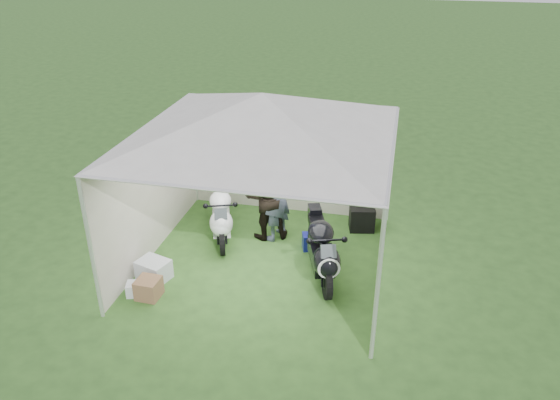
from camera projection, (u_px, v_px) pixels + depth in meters
The scene contains 11 objects.
ground at pixel (265, 261), 9.54m from camera, with size 80.00×80.00×0.00m, color #27491B.
canopy_tent at pixel (263, 119), 8.41m from camera, with size 5.66×5.66×3.00m.
motorcycle_white at pixel (221, 214), 10.01m from camera, with size 0.85×1.77×0.90m.
motorcycle_black at pixel (322, 249), 8.89m from camera, with size 0.85×1.88×0.95m.
paddock_stand at pixel (314, 241), 9.84m from camera, with size 0.39×0.25×0.30m, color #1E24B3.
person_dark_jacket at pixel (266, 196), 9.93m from camera, with size 0.82×0.64×1.69m, color black.
person_blue_jacket at pixel (276, 191), 9.86m from camera, with size 0.69×0.45×1.90m, color slate.
equipment_box at pixel (362, 218), 10.44m from camera, with size 0.47×0.37×0.47m, color black.
crate_0 at pixel (154, 270), 9.00m from camera, with size 0.50×0.39×0.34m, color #B3B7BC.
crate_1 at pixel (149, 288), 8.55m from camera, with size 0.36×0.36×0.32m, color brown.
crate_2 at pixel (136, 289), 8.62m from camera, with size 0.29×0.24×0.21m, color silver.
Camera 1 is at (2.05, -7.79, 5.23)m, focal length 35.00 mm.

